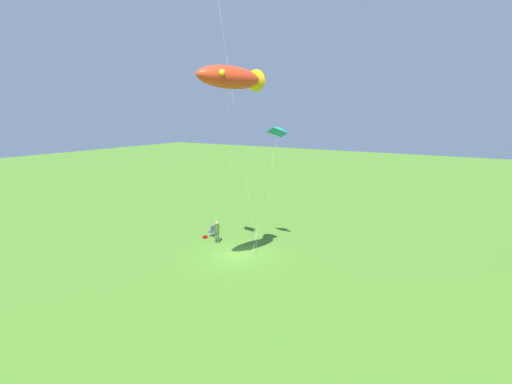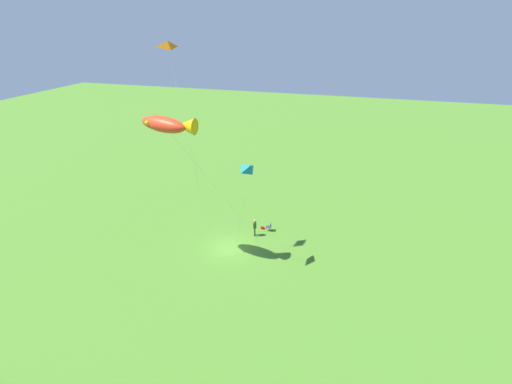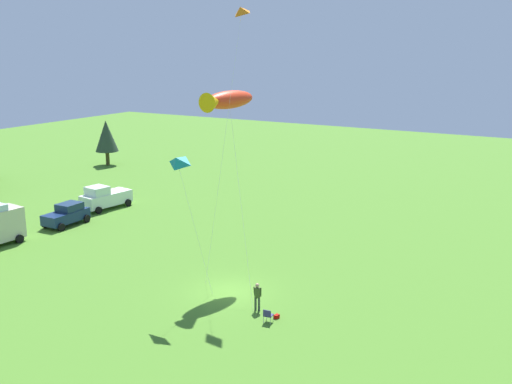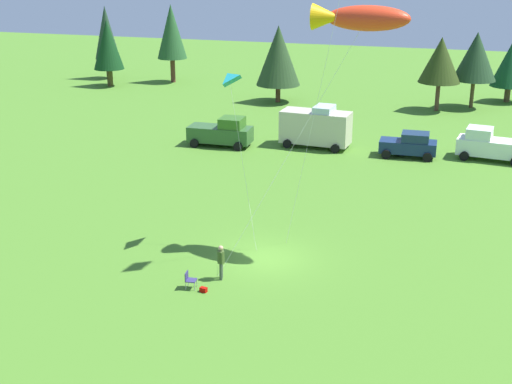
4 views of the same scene
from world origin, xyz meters
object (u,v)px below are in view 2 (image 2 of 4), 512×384
object	(u,v)px
folding_chair	(269,226)
kite_delta_orange	(168,45)
kite_delta_teal	(251,168)
backpack_on_grass	(262,228)
kite_large_fish	(169,125)
person_kite_flyer	(255,226)

from	to	relation	value
folding_chair	kite_delta_orange	xyz separation A→B (m)	(6.42, 5.70, 17.15)
folding_chair	kite_delta_teal	world-z (taller)	kite_delta_teal
folding_chair	backpack_on_grass	size ratio (longest dim) A/B	2.56
kite_large_fish	kite_delta_teal	bearing A→B (deg)	-174.36
backpack_on_grass	kite_large_fish	size ratio (longest dim) A/B	0.03
kite_delta_teal	backpack_on_grass	bearing A→B (deg)	-82.52
kite_large_fish	kite_delta_teal	distance (m)	7.13
kite_delta_orange	person_kite_flyer	bearing A→B (deg)	-140.63
person_kite_flyer	kite_delta_teal	size ratio (longest dim) A/B	0.19
person_kite_flyer	folding_chair	world-z (taller)	person_kite_flyer
folding_chair	backpack_on_grass	world-z (taller)	folding_chair
person_kite_flyer	kite_large_fish	distance (m)	13.27
person_kite_flyer	kite_delta_teal	xyz separation A→B (m)	(-1.19, 4.85, 7.80)
backpack_on_grass	kite_delta_orange	bearing A→B (deg)	46.02
folding_chair	backpack_on_grass	xyz separation A→B (m)	(0.76, -0.17, -0.38)
folding_chair	kite_delta_teal	size ratio (longest dim) A/B	0.09
backpack_on_grass	kite_delta_teal	bearing A→B (deg)	97.48
folding_chair	kite_delta_orange	world-z (taller)	kite_delta_orange
person_kite_flyer	kite_delta_teal	distance (m)	9.26
folding_chair	kite_large_fish	xyz separation A→B (m)	(6.31, 6.83, 11.44)
person_kite_flyer	kite_large_fish	bearing A→B (deg)	34.83
person_kite_flyer	folding_chair	size ratio (longest dim) A/B	2.12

